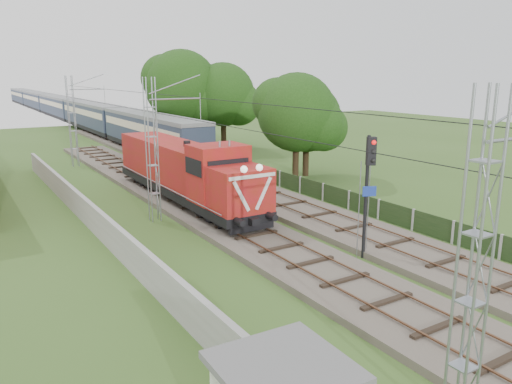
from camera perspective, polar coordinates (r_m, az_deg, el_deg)
ground at (r=20.60m, az=8.88°, el=-10.16°), size 140.00×140.00×0.00m
track_main at (r=25.87m, az=-1.23°, el=-4.60°), size 4.20×70.00×0.45m
track_side at (r=39.23m, az=-4.60°, el=1.61°), size 4.20×80.00×0.45m
catenary at (r=28.19m, az=-11.69°, el=4.71°), size 3.31×70.00×8.00m
boundary_wall at (r=27.89m, az=-18.23°, el=-2.73°), size 0.25×40.00×1.50m
fence at (r=27.79m, az=17.51°, el=-3.06°), size 0.12×32.00×1.20m
locomotive at (r=31.88m, az=-8.14°, el=2.48°), size 2.95×16.82×4.27m
coach_rake at (r=96.66m, az=-21.57°, el=9.16°), size 3.09×115.61×3.57m
signal_post at (r=22.31m, az=12.76°, el=1.86°), size 0.59×0.48×5.59m
tree_a at (r=39.13m, az=4.76°, el=8.95°), size 6.39×6.09×8.28m
tree_b at (r=40.54m, az=5.91°, el=8.36°), size 5.76×5.48×7.46m
tree_c at (r=55.55m, az=-8.38°, el=11.74°), size 8.28×7.88×10.73m
tree_d at (r=55.42m, az=-3.70°, el=10.97°), size 7.23×6.88×9.37m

